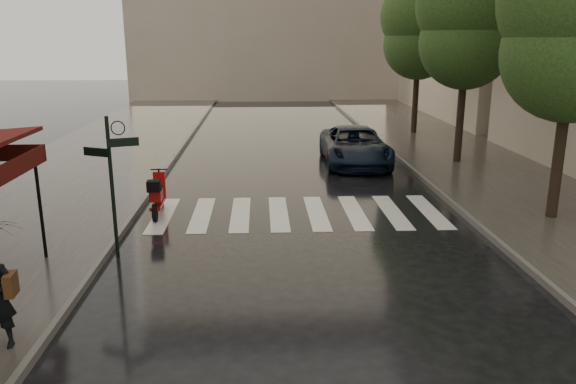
{
  "coord_description": "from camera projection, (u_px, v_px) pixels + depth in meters",
  "views": [
    {
      "loc": [
        1.96,
        -8.73,
        4.61
      ],
      "look_at": [
        2.56,
        3.09,
        1.4
      ],
      "focal_mm": 35.0,
      "sensor_mm": 36.0,
      "label": 1
    }
  ],
  "objects": [
    {
      "name": "ground",
      "position": [
        147.0,
        321.0,
        9.52
      ],
      "size": [
        120.0,
        120.0,
        0.0
      ],
      "primitive_type": "plane",
      "color": "black",
      "rests_on": "ground"
    },
    {
      "name": "curb_far",
      "position": [
        404.0,
        163.0,
        21.43
      ],
      "size": [
        0.12,
        60.0,
        0.16
      ],
      "primitive_type": "cube",
      "color": "#595651",
      "rests_on": "ground"
    },
    {
      "name": "parked_car",
      "position": [
        355.0,
        146.0,
        21.37
      ],
      "size": [
        2.45,
        5.14,
        1.42
      ],
      "primitive_type": "imported",
      "rotation": [
        0.0,
        0.0,
        -0.02
      ],
      "color": "black",
      "rests_on": "ground"
    },
    {
      "name": "scooter",
      "position": [
        157.0,
        196.0,
        15.15
      ],
      "size": [
        0.46,
        1.75,
        1.15
      ],
      "rotation": [
        0.0,
        0.0,
        0.04
      ],
      "color": "black",
      "rests_on": "ground"
    },
    {
      "name": "curb_near",
      "position": [
        169.0,
        165.0,
        21.0
      ],
      "size": [
        0.12,
        60.0,
        0.16
      ],
      "primitive_type": "cube",
      "color": "#595651",
      "rests_on": "ground"
    },
    {
      "name": "tree_mid",
      "position": [
        469.0,
        12.0,
        20.09
      ],
      "size": [
        3.8,
        3.8,
        8.34
      ],
      "color": "black",
      "rests_on": "sidewalk_far"
    },
    {
      "name": "tree_far",
      "position": [
        420.0,
        22.0,
        26.88
      ],
      "size": [
        3.8,
        3.8,
        8.16
      ],
      "color": "black",
      "rests_on": "sidewalk_far"
    },
    {
      "name": "crosswalk",
      "position": [
        298.0,
        213.0,
        15.45
      ],
      "size": [
        7.85,
        3.2,
        0.01
      ],
      "color": "silver",
      "rests_on": "ground"
    },
    {
      "name": "signpost",
      "position": [
        112.0,
        176.0,
        11.88
      ],
      "size": [
        1.17,
        0.29,
        3.1
      ],
      "color": "black",
      "rests_on": "ground"
    },
    {
      "name": "sidewalk_far",
      "position": [
        476.0,
        162.0,
        21.57
      ],
      "size": [
        5.5,
        60.0,
        0.12
      ],
      "primitive_type": "cube",
      "color": "#38332D",
      "rests_on": "ground"
    },
    {
      "name": "sidewalk_near",
      "position": [
        87.0,
        167.0,
        20.86
      ],
      "size": [
        6.0,
        60.0,
        0.12
      ],
      "primitive_type": "cube",
      "color": "#38332D",
      "rests_on": "ground"
    }
  ]
}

